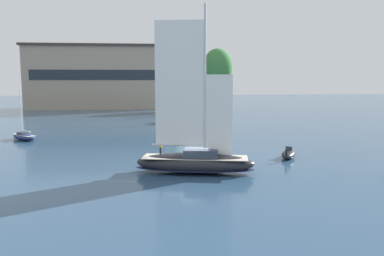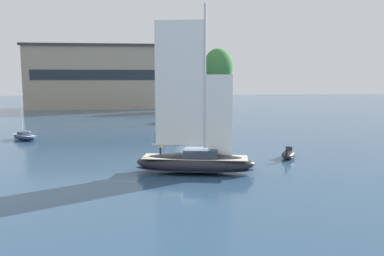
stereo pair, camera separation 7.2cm
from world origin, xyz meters
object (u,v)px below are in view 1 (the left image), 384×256
Objects in this scene: tree_shore_center at (218,67)px; sailboat_moored_far_slip at (165,120)px; tree_shore_left at (165,67)px; sailboat_moored_mid_channel at (183,112)px; motor_tender at (288,154)px; sailboat_moored_near_marina at (24,137)px; sailboat_main at (195,160)px.

tree_shore_center is 42.63m from sailboat_moored_far_slip.
sailboat_moored_far_slip is (-1.27, -45.26, -12.63)m from tree_shore_left.
sailboat_moored_mid_channel reaches higher than motor_tender.
sailboat_moored_near_marina is 0.75× the size of sailboat_moored_far_slip.
sailboat_moored_far_slip reaches higher than motor_tender.
tree_shore_center is 4.71× the size of motor_tender.
tree_shore_center reaches higher than sailboat_moored_near_marina.
sailboat_moored_far_slip is at bearing 92.28° from sailboat_main.
motor_tender is (-3.95, -73.56, -12.72)m from tree_shore_center.
sailboat_main is 42.56m from sailboat_moored_far_slip.
tree_shore_center reaches higher than sailboat_moored_far_slip.
sailboat_moored_far_slip is at bearing -115.06° from tree_shore_center.
motor_tender is (13.31, -36.63, -0.24)m from sailboat_moored_far_slip.
tree_shore_left reaches higher than sailboat_moored_far_slip.
tree_shore_center is 2.42× the size of sailboat_moored_near_marina.
tree_shore_left reaches higher than sailboat_moored_near_marina.
tree_shore_center reaches higher than motor_tender.
sailboat_main reaches higher than sailboat_moored_near_marina.
tree_shore_center is at bearing 54.14° from sailboat_moored_mid_channel.
motor_tender is at bearing -81.63° from tree_shore_left.
sailboat_moored_mid_channel is 0.80× the size of sailboat_moored_far_slip.
sailboat_moored_far_slip is at bearing 41.29° from sailboat_moored_near_marina.
sailboat_main is (0.42, -87.78, -12.08)m from tree_shore_left.
tree_shore_left is 83.77m from motor_tender.
tree_shore_left is 1.01× the size of tree_shore_center.
tree_shore_left is 1.84× the size of sailboat_moored_far_slip.
tree_shore_center reaches higher than sailboat_main.
tree_shore_left reaches higher than motor_tender.
sailboat_moored_near_marina is 1.95× the size of motor_tender.
tree_shore_center is 81.83m from sailboat_main.
sailboat_main is at bearing -93.32° from sailboat_moored_mid_channel.
sailboat_moored_far_slip is 2.58× the size of motor_tender.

